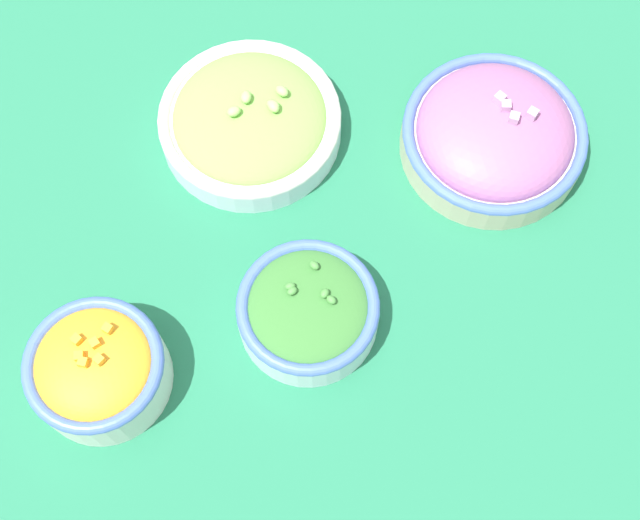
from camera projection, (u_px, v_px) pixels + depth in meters
name	position (u px, v px, depth m)	size (l,w,h in m)	color
ground_plane	(320.00, 271.00, 0.88)	(3.00, 3.00, 0.00)	#23704C
bowl_broccoli	(308.00, 310.00, 0.84)	(0.14, 0.14, 0.06)	silver
bowl_squash	(97.00, 369.00, 0.81)	(0.13, 0.13, 0.08)	silver
bowl_lettuce	(250.00, 121.00, 0.92)	(0.19, 0.19, 0.06)	silver
bowl_red_onion	(494.00, 135.00, 0.91)	(0.19, 0.19, 0.07)	beige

